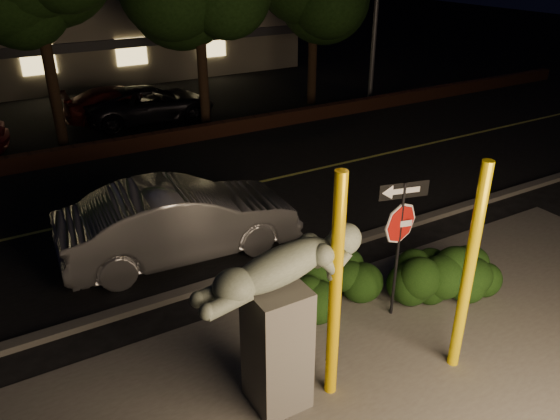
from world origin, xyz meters
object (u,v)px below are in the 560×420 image
object	(u,v)px
signpost	(401,224)
parked_car_darkred	(122,103)
yellow_pole_right	(469,272)
sculpture	(280,309)
parked_car_dark	(150,104)
yellow_pole_left	(335,292)
silver_sedan	(180,220)

from	to	relation	value
signpost	parked_car_darkred	size ratio (longest dim) A/B	0.61
yellow_pole_right	sculpture	world-z (taller)	yellow_pole_right
signpost	parked_car_dark	size ratio (longest dim) A/B	0.55
signpost	parked_car_dark	distance (m)	13.83
yellow_pole_right	parked_car_dark	world-z (taller)	yellow_pole_right
signpost	parked_car_darkred	distance (m)	14.60
yellow_pole_left	silver_sedan	bearing A→B (deg)	95.20
signpost	silver_sedan	distance (m)	4.76
yellow_pole_right	signpost	world-z (taller)	yellow_pole_right
yellow_pole_left	parked_car_darkred	world-z (taller)	yellow_pole_left
parked_car_darkred	sculpture	bearing A→B (deg)	174.79
parked_car_dark	sculpture	bearing A→B (deg)	170.18
yellow_pole_left	parked_car_dark	xyz separation A→B (m)	(2.12, 14.77, -1.13)
parked_car_darkred	silver_sedan	bearing A→B (deg)	173.10
yellow_pole_left	signpost	xyz separation A→B (m)	(2.05, 0.99, 0.06)
yellow_pole_right	signpost	size ratio (longest dim) A/B	1.34
yellow_pole_left	parked_car_dark	size ratio (longest dim) A/B	0.75
yellow_pole_left	signpost	bearing A→B (deg)	25.91
yellow_pole_left	sculpture	world-z (taller)	yellow_pole_left
yellow_pole_right	sculpture	bearing A→B (deg)	165.05
silver_sedan	yellow_pole_left	bearing A→B (deg)	-171.01
yellow_pole_left	silver_sedan	distance (m)	5.03
sculpture	silver_sedan	distance (m)	4.76
yellow_pole_right	sculpture	distance (m)	2.88
parked_car_darkred	parked_car_dark	bearing A→B (deg)	-128.99
yellow_pole_right	parked_car_darkred	world-z (taller)	yellow_pole_right
yellow_pole_right	parked_car_darkred	xyz separation A→B (m)	(-0.77, 16.03, -1.12)
yellow_pole_right	parked_car_dark	xyz separation A→B (m)	(0.08, 15.28, -1.08)
silver_sedan	parked_car_dark	size ratio (longest dim) A/B	1.04
signpost	parked_car_darkred	xyz separation A→B (m)	(-0.78, 14.53, -1.23)
sculpture	yellow_pole_left	bearing A→B (deg)	-17.34
yellow_pole_left	yellow_pole_right	xyz separation A→B (m)	(2.04, -0.51, -0.05)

